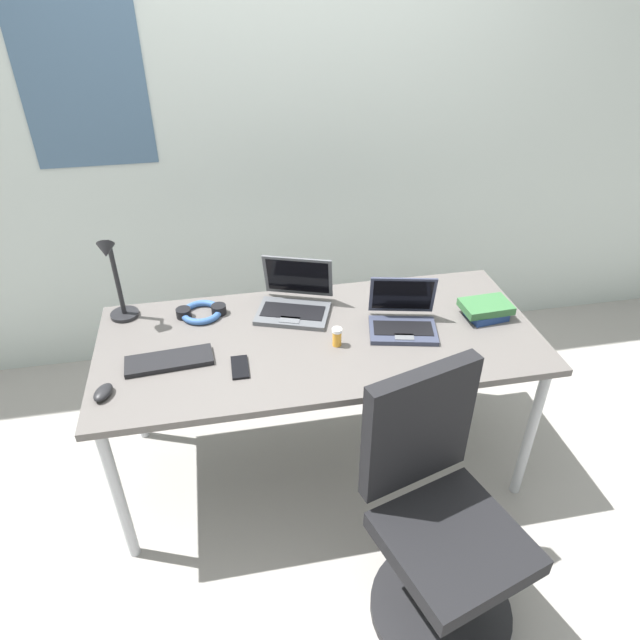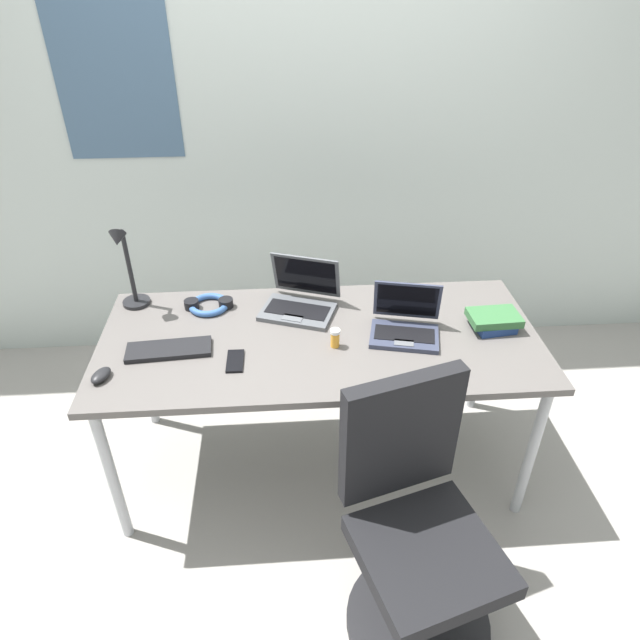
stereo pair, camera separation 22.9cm
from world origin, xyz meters
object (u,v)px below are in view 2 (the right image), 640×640
(external_keyboard, at_px, (169,350))
(headphones, at_px, (209,305))
(laptop_by_keyboard, at_px, (300,300))
(laptop_mid_desk, at_px, (405,325))
(pill_bottle, at_px, (335,338))
(computer_mouse, at_px, (101,375))
(book_stack, at_px, (494,321))
(cell_phone, at_px, (235,361))
(office_chair, at_px, (416,539))
(desk_lamp, at_px, (127,268))

(external_keyboard, distance_m, headphones, 0.34)
(laptop_by_keyboard, height_order, external_keyboard, laptop_by_keyboard)
(laptop_mid_desk, xyz_separation_m, external_keyboard, (-0.95, -0.06, -0.03))
(laptop_by_keyboard, distance_m, pill_bottle, 0.31)
(laptop_mid_desk, bearing_deg, pill_bottle, -167.03)
(laptop_by_keyboard, xyz_separation_m, headphones, (-0.40, 0.04, -0.03))
(external_keyboard, relative_size, pill_bottle, 4.18)
(computer_mouse, relative_size, book_stack, 0.45)
(cell_phone, relative_size, book_stack, 0.64)
(headphones, bearing_deg, computer_mouse, -127.12)
(laptop_by_keyboard, distance_m, external_keyboard, 0.60)
(pill_bottle, relative_size, office_chair, 0.08)
(desk_lamp, relative_size, cell_phone, 2.94)
(laptop_by_keyboard, bearing_deg, book_stack, -14.50)
(desk_lamp, height_order, office_chair, desk_lamp)
(desk_lamp, relative_size, computer_mouse, 4.17)
(laptop_by_keyboard, relative_size, book_stack, 1.77)
(headphones, bearing_deg, external_keyboard, -112.27)
(cell_phone, relative_size, pill_bottle, 1.72)
(laptop_mid_desk, bearing_deg, laptop_by_keyboard, 152.68)
(computer_mouse, distance_m, book_stack, 1.57)
(external_keyboard, height_order, headphones, headphones)
(computer_mouse, xyz_separation_m, book_stack, (1.55, 0.22, 0.02))
(office_chair, bearing_deg, computer_mouse, 154.93)
(external_keyboard, relative_size, cell_phone, 2.43)
(laptop_by_keyboard, distance_m, headphones, 0.41)
(headphones, relative_size, office_chair, 0.22)
(cell_phone, relative_size, headphones, 0.64)
(cell_phone, bearing_deg, laptop_mid_desk, 12.46)
(external_keyboard, relative_size, computer_mouse, 3.44)
(external_keyboard, xyz_separation_m, office_chair, (0.88, -0.67, -0.35))
(headphones, height_order, pill_bottle, pill_bottle)
(laptop_mid_desk, xyz_separation_m, office_chair, (-0.07, -0.73, -0.38))
(cell_phone, xyz_separation_m, office_chair, (0.62, -0.58, -0.35))
(desk_lamp, height_order, laptop_mid_desk, desk_lamp)
(cell_phone, bearing_deg, external_keyboard, 162.57)
(desk_lamp, bearing_deg, book_stack, -10.02)
(desk_lamp, relative_size, laptop_by_keyboard, 1.06)
(laptop_by_keyboard, height_order, pill_bottle, laptop_by_keyboard)
(desk_lamp, height_order, cell_phone, desk_lamp)
(desk_lamp, bearing_deg, external_keyboard, -59.76)
(book_stack, bearing_deg, office_chair, -121.40)
(laptop_mid_desk, relative_size, cell_phone, 2.36)
(desk_lamp, xyz_separation_m, book_stack, (1.53, -0.27, -0.16))
(pill_bottle, bearing_deg, external_keyboard, 179.10)
(laptop_by_keyboard, relative_size, pill_bottle, 4.77)
(laptop_mid_desk, bearing_deg, office_chair, -95.73)
(laptop_by_keyboard, xyz_separation_m, external_keyboard, (-0.53, -0.28, -0.04))
(pill_bottle, height_order, office_chair, office_chair)
(desk_lamp, relative_size, office_chair, 0.41)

